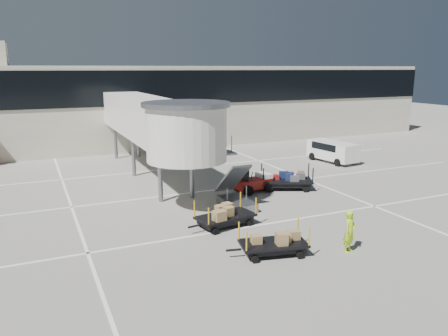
{
  "coord_description": "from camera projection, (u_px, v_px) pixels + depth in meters",
  "views": [
    {
      "loc": [
        -11.82,
        -16.38,
        7.8
      ],
      "look_at": [
        -1.45,
        6.68,
        2.0
      ],
      "focal_mm": 35.0,
      "sensor_mm": 36.0,
      "label": 1
    }
  ],
  "objects": [
    {
      "name": "minivan",
      "position": [
        332.0,
        150.0,
        37.07
      ],
      "size": [
        2.44,
        4.72,
        1.71
      ],
      "rotation": [
        0.0,
        0.0,
        0.12
      ],
      "color": "white",
      "rests_on": "ground"
    },
    {
      "name": "suitcase_cart",
      "position": [
        287.0,
        181.0,
        28.62
      ],
      "size": [
        4.05,
        2.86,
        1.59
      ],
      "rotation": [
        0.0,
        0.0,
        -0.43
      ],
      "color": "black",
      "rests_on": "ground"
    },
    {
      "name": "box_cart_far",
      "position": [
        225.0,
        216.0,
        21.9
      ],
      "size": [
        3.71,
        1.95,
        1.42
      ],
      "rotation": [
        0.0,
        0.0,
        0.17
      ],
      "color": "black",
      "rests_on": "ground"
    },
    {
      "name": "ground",
      "position": [
        308.0,
        234.0,
        21.03
      ],
      "size": [
        140.0,
        140.0,
        0.0
      ],
      "primitive_type": "plane",
      "color": "#9F998E",
      "rests_on": "ground"
    },
    {
      "name": "box_cart_near",
      "position": [
        274.0,
        243.0,
        18.6
      ],
      "size": [
        3.55,
        1.97,
        1.36
      ],
      "rotation": [
        0.0,
        0.0,
        -0.21
      ],
      "color": "black",
      "rests_on": "ground"
    },
    {
      "name": "jet_bridge",
      "position": [
        156.0,
        122.0,
        29.39
      ],
      "size": [
        5.7,
        20.4,
        6.03
      ],
      "color": "silver",
      "rests_on": "ground"
    },
    {
      "name": "ground_worker",
      "position": [
        350.0,
        231.0,
        18.77
      ],
      "size": [
        0.81,
        0.69,
        1.89
      ],
      "primitive_type": "imported",
      "rotation": [
        0.0,
        0.0,
        0.42
      ],
      "color": "#A5D916",
      "rests_on": "ground"
    },
    {
      "name": "terminal",
      "position": [
        144.0,
        104.0,
        46.59
      ],
      "size": [
        64.0,
        12.11,
        15.2
      ],
      "color": "beige",
      "rests_on": "ground"
    },
    {
      "name": "baggage_tug",
      "position": [
        254.0,
        183.0,
        28.16
      ],
      "size": [
        2.53,
        1.8,
        1.57
      ],
      "rotation": [
        0.0,
        0.0,
        0.13
      ],
      "color": "maroon",
      "rests_on": "ground"
    },
    {
      "name": "lane_markings",
      "position": [
        218.0,
        188.0,
        29.06
      ],
      "size": [
        40.0,
        30.0,
        0.02
      ],
      "color": "white",
      "rests_on": "ground"
    }
  ]
}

